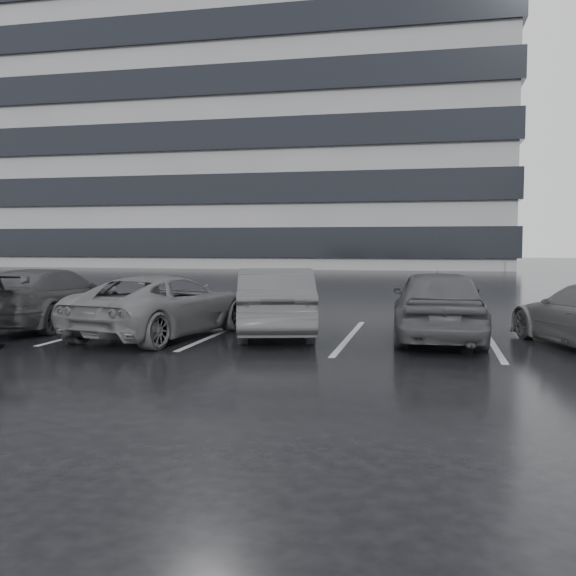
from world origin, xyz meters
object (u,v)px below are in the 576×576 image
(car_main, at_px, (437,304))
(car_west_b, at_px, (164,305))
(car_west_a, at_px, (275,301))
(car_west_c, at_px, (49,297))

(car_main, distance_m, car_west_b, 5.61)
(car_west_a, xyz_separation_m, car_west_b, (-2.23, -0.71, -0.07))
(car_west_c, bearing_deg, car_main, 176.30)
(car_main, height_order, car_west_b, car_main)
(car_west_a, distance_m, car_west_c, 5.44)
(car_west_b, bearing_deg, car_west_a, -150.55)
(car_west_c, bearing_deg, car_west_a, 176.61)
(car_west_b, distance_m, car_west_c, 3.31)
(car_west_c, bearing_deg, car_west_b, 163.42)
(car_west_a, distance_m, car_west_b, 2.34)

